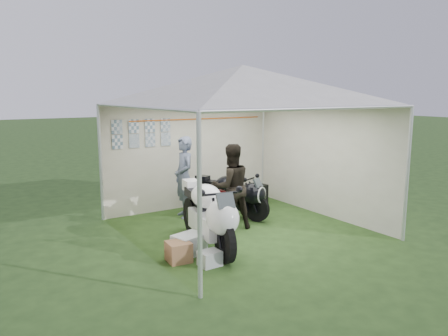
{
  "coord_description": "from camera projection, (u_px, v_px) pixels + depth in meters",
  "views": [
    {
      "loc": [
        -4.46,
        -6.45,
        2.51
      ],
      "look_at": [
        -0.17,
        0.35,
        1.13
      ],
      "focal_mm": 35.0,
      "sensor_mm": 36.0,
      "label": 1
    }
  ],
  "objects": [
    {
      "name": "canopy_tent",
      "position": [
        242.0,
        89.0,
        7.74
      ],
      "size": [
        5.66,
        5.66,
        3.0
      ],
      "color": "silver",
      "rests_on": "ground"
    },
    {
      "name": "crate_1",
      "position": [
        179.0,
        252.0,
        6.58
      ],
      "size": [
        0.37,
        0.37,
        0.3
      ],
      "primitive_type": "cube",
      "rotation": [
        0.0,
        0.0,
        -0.08
      ],
      "color": "#8C6143",
      "rests_on": "ground"
    },
    {
      "name": "paddock_stand",
      "position": [
        202.0,
        205.0,
        9.34
      ],
      "size": [
        0.44,
        0.37,
        0.28
      ],
      "primitive_type": "cube",
      "rotation": [
        0.0,
        0.0,
        0.43
      ],
      "color": "#1F1CBE",
      "rests_on": "ground"
    },
    {
      "name": "crate_0",
      "position": [
        189.0,
        244.0,
        6.88
      ],
      "size": [
        0.55,
        0.48,
        0.32
      ],
      "primitive_type": "cube",
      "rotation": [
        0.0,
        0.0,
        0.26
      ],
      "color": "silver",
      "rests_on": "ground"
    },
    {
      "name": "person_dark_jacket",
      "position": [
        231.0,
        187.0,
        8.08
      ],
      "size": [
        0.86,
        0.72,
        1.6
      ],
      "primitive_type": "imported",
      "rotation": [
        0.0,
        0.0,
        2.98
      ],
      "color": "black",
      "rests_on": "ground"
    },
    {
      "name": "ground",
      "position": [
        242.0,
        229.0,
        8.15
      ],
      "size": [
        80.0,
        80.0,
        0.0
      ],
      "primitive_type": "plane",
      "color": "#254019",
      "rests_on": "ground"
    },
    {
      "name": "equipment_box",
      "position": [
        255.0,
        195.0,
        9.88
      ],
      "size": [
        0.52,
        0.44,
        0.47
      ],
      "primitive_type": "cube",
      "rotation": [
        0.0,
        0.0,
        0.14
      ],
      "color": "black",
      "rests_on": "ground"
    },
    {
      "name": "motorcycle_white",
      "position": [
        210.0,
        213.0,
        7.04
      ],
      "size": [
        0.71,
        2.16,
        1.07
      ],
      "rotation": [
        0.0,
        0.0,
        -0.17
      ],
      "color": "black",
      "rests_on": "ground"
    },
    {
      "name": "person_blue_jacket",
      "position": [
        184.0,
        177.0,
        8.84
      ],
      "size": [
        0.47,
        0.65,
        1.66
      ],
      "primitive_type": "imported",
      "rotation": [
        0.0,
        0.0,
        -1.69
      ],
      "color": "slate",
      "rests_on": "ground"
    },
    {
      "name": "motorcycle_black",
      "position": [
        234.0,
        194.0,
        8.84
      ],
      "size": [
        0.95,
        1.66,
        0.87
      ],
      "rotation": [
        0.0,
        0.0,
        0.43
      ],
      "color": "black",
      "rests_on": "ground"
    },
    {
      "name": "crate_2",
      "position": [
        210.0,
        258.0,
        6.41
      ],
      "size": [
        0.31,
        0.27,
        0.22
      ],
      "primitive_type": "cube",
      "rotation": [
        0.0,
        0.0,
        0.04
      ],
      "color": "#B1B5BA",
      "rests_on": "ground"
    }
  ]
}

